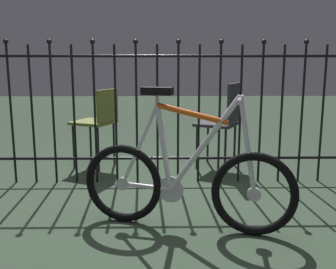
% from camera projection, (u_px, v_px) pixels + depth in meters
% --- Properties ---
extents(ground_plane, '(20.00, 20.00, 0.00)m').
position_uv_depth(ground_plane, '(153.00, 214.00, 2.83)').
color(ground_plane, '#304231').
extents(iron_fence, '(4.15, 0.07, 1.37)m').
position_uv_depth(iron_fence, '(147.00, 109.00, 3.46)').
color(iron_fence, black).
rests_on(iron_fence, ground).
extents(bicycle, '(1.40, 0.49, 0.94)m').
position_uv_depth(bicycle, '(186.00, 182.00, 2.53)').
color(bicycle, black).
rests_on(bicycle, ground).
extents(chair_charcoal, '(0.52, 0.52, 0.89)m').
position_uv_depth(chair_charcoal, '(224.00, 117.00, 3.97)').
color(chair_charcoal, black).
rests_on(chair_charcoal, ground).
extents(chair_olive, '(0.50, 0.50, 0.83)m').
position_uv_depth(chair_olive, '(99.00, 118.00, 4.00)').
color(chair_olive, black).
rests_on(chair_olive, ground).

